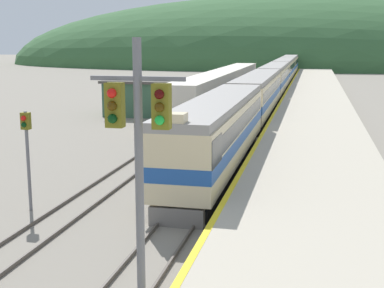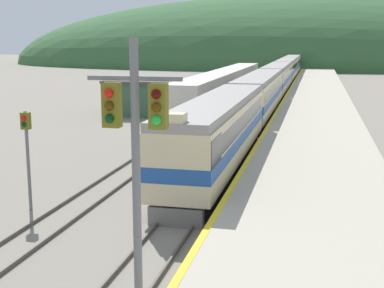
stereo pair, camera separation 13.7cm
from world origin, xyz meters
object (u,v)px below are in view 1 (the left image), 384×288
(carriage_second, at_px, (258,95))
(carriage_fourth, at_px, (284,70))
(signal_post_siding, at_px, (27,140))
(siding_train, at_px, (223,88))
(carriage_third, at_px, (275,79))
(carriage_fifth, at_px, (290,64))
(express_train_lead_car, at_px, (218,132))
(signal_mast_main, at_px, (139,149))

(carriage_second, distance_m, carriage_fourth, 44.14)
(signal_post_siding, bearing_deg, siding_train, 87.42)
(carriage_third, bearing_deg, carriage_fifth, 90.00)
(carriage_third, height_order, siding_train, carriage_third)
(carriage_third, relative_size, carriage_fifth, 1.00)
(express_train_lead_car, height_order, carriage_fifth, express_train_lead_car)
(carriage_fourth, height_order, signal_mast_main, signal_mast_main)
(express_train_lead_car, xyz_separation_m, signal_mast_main, (1.19, -17.16, 2.50))
(carriage_fifth, bearing_deg, carriage_fourth, -90.00)
(siding_train, height_order, signal_mast_main, signal_mast_main)
(carriage_third, distance_m, siding_train, 13.53)
(carriage_second, xyz_separation_m, signal_post_siding, (-6.63, -29.85, 0.83))
(carriage_fifth, distance_m, signal_post_siding, 96.30)
(carriage_fourth, relative_size, siding_train, 0.51)
(carriage_second, height_order, siding_train, carriage_second)
(signal_mast_main, xyz_separation_m, signal_post_siding, (-7.82, 8.60, -1.69))
(carriage_third, xyz_separation_m, signal_mast_main, (1.19, -60.52, 2.52))
(carriage_third, bearing_deg, express_train_lead_car, -90.00)
(carriage_second, bearing_deg, siding_train, 117.22)
(carriage_second, height_order, signal_mast_main, signal_mast_main)
(carriage_fifth, bearing_deg, signal_post_siding, -93.95)
(siding_train, bearing_deg, signal_mast_main, -82.80)
(carriage_fourth, bearing_deg, carriage_fifth, 90.00)
(express_train_lead_car, bearing_deg, siding_train, 98.98)
(express_train_lead_car, height_order, siding_train, express_train_lead_car)
(carriage_second, relative_size, signal_mast_main, 2.93)
(carriage_third, xyz_separation_m, carriage_fifth, (0.00, 44.14, 0.00))
(carriage_fifth, height_order, signal_mast_main, signal_mast_main)
(signal_mast_main, bearing_deg, carriage_fifth, 90.65)
(express_train_lead_car, height_order, carriage_fourth, express_train_lead_car)
(carriage_second, bearing_deg, carriage_third, 90.00)
(express_train_lead_car, xyz_separation_m, carriage_third, (0.00, 43.36, -0.01))
(carriage_fifth, relative_size, signal_post_siding, 4.95)
(carriage_fourth, xyz_separation_m, siding_train, (-4.86, -34.70, -0.21))
(express_train_lead_car, distance_m, carriage_fourth, 65.43)
(carriage_second, height_order, signal_post_siding, signal_post_siding)
(carriage_third, relative_size, carriage_fourth, 1.00)
(carriage_third, height_order, carriage_fifth, same)
(carriage_third, height_order, signal_post_siding, signal_post_siding)
(carriage_fourth, bearing_deg, signal_mast_main, -89.17)
(express_train_lead_car, height_order, carriage_third, express_train_lead_car)
(express_train_lead_car, xyz_separation_m, carriage_fifth, (0.00, 87.50, -0.01))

